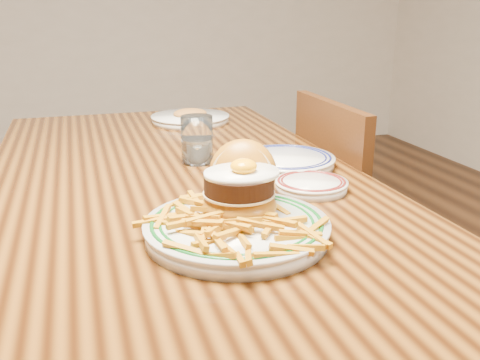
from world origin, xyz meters
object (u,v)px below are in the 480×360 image
object	(u,v)px
table	(178,209)
side_plate	(311,184)
chair_right	(361,238)
main_plate	(238,211)

from	to	relation	value
table	side_plate	world-z (taller)	side_plate
chair_right	side_plate	world-z (taller)	chair_right
chair_right	table	bearing A→B (deg)	9.85
side_plate	table	bearing A→B (deg)	140.83
chair_right	main_plate	size ratio (longest dim) A/B	2.64
main_plate	side_plate	size ratio (longest dim) A/B	2.16
table	chair_right	size ratio (longest dim) A/B	1.81
main_plate	side_plate	world-z (taller)	main_plate
table	side_plate	distance (m)	0.34
chair_right	side_plate	bearing A→B (deg)	44.28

